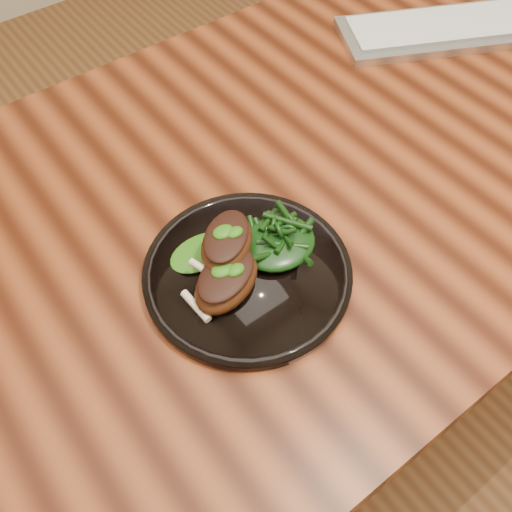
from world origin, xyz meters
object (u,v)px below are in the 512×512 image
(lamb_chop_front, at_px, (226,280))
(keyboard, at_px, (465,27))
(desk, at_px, (348,173))
(greens_heap, at_px, (278,240))
(plate, at_px, (247,273))

(lamb_chop_front, bearing_deg, keyboard, 17.19)
(lamb_chop_front, relative_size, keyboard, 0.25)
(desk, distance_m, keyboard, 0.38)
(keyboard, bearing_deg, desk, -165.90)
(greens_heap, bearing_deg, lamb_chop_front, -171.07)
(desk, xyz_separation_m, lamb_chop_front, (-0.33, -0.12, 0.12))
(plate, distance_m, keyboard, 0.68)
(desk, height_order, greens_heap, greens_heap)
(keyboard, bearing_deg, greens_heap, -161.62)
(desk, relative_size, plate, 6.04)
(plate, distance_m, lamb_chop_front, 0.05)
(plate, xyz_separation_m, greens_heap, (0.05, 0.00, 0.02))
(desk, distance_m, greens_heap, 0.29)
(greens_heap, distance_m, keyboard, 0.63)
(lamb_chop_front, height_order, greens_heap, lamb_chop_front)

